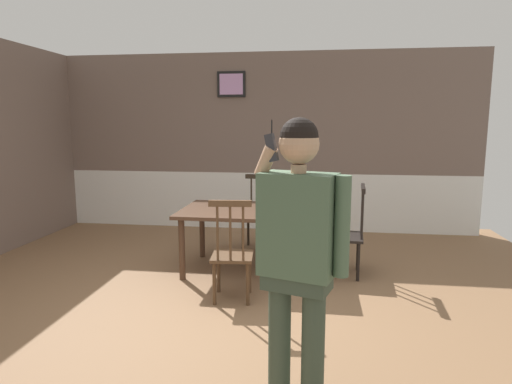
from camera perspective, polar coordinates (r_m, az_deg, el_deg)
name	(u,v)px	position (r m, az deg, el deg)	size (l,w,h in m)	color
ground_plane	(223,312)	(4.25, -4.31, -15.35)	(7.48, 7.48, 0.00)	#846042
room_back_partition	(265,146)	(7.16, 1.13, 6.06)	(6.80, 0.17, 2.86)	#756056
dining_table	(247,216)	(5.16, -1.23, -3.18)	(1.54, 1.07, 0.75)	#4C3323
chair_near_window	(258,214)	(6.08, 0.21, -2.93)	(0.44, 0.44, 1.03)	#2D2319
chair_by_doorway	(232,254)	(4.33, -3.16, -8.05)	(0.44, 0.44, 1.04)	#513823
chair_at_table_head	(346,233)	(5.14, 11.67, -5.34)	(0.51, 0.51, 1.05)	black
person_figure	(299,244)	(2.59, 5.60, -6.78)	(0.58, 0.36, 1.78)	#3A493A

